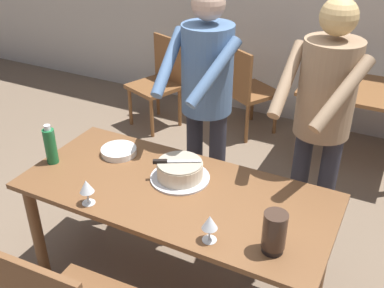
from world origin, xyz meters
The scene contains 14 objects.
ground_plane centered at (0.00, 0.00, 0.00)m, with size 14.00×14.00×0.00m, color #7A6651.
main_dining_table centered at (0.00, 0.00, 0.64)m, with size 1.74×0.78×0.75m.
cake_on_platter centered at (-0.03, 0.10, 0.80)m, with size 0.34×0.34×0.11m.
cake_knife centered at (-0.09, 0.07, 0.87)m, with size 0.25×0.15×0.02m.
plate_stack centered at (-0.49, 0.17, 0.77)m, with size 0.22×0.22×0.04m.
wine_glass_near centered at (0.34, -0.29, 0.85)m, with size 0.08×0.08×0.14m.
wine_glass_far centered at (-0.34, -0.32, 0.85)m, with size 0.08×0.08×0.14m.
water_bottle centered at (-0.79, -0.09, 0.86)m, with size 0.07×0.07×0.25m.
hurricane_lamp centered at (0.63, -0.22, 0.86)m, with size 0.11×0.11×0.21m.
person_cutting_cake centered at (-0.10, 0.60, 1.08)m, with size 0.46×0.57×1.72m.
person_standing_beside centered at (0.62, 0.63, 1.08)m, with size 0.47×0.58×1.72m.
background_table centered at (0.70, 1.98, 0.58)m, with size 1.00×0.70×0.74m.
background_chair_0 centered at (-1.24, 1.92, 0.49)m, with size 0.57×0.57×0.90m.
background_chair_1 centered at (-0.39, 2.10, 0.49)m, with size 0.60×0.60×0.90m.
Camera 1 is at (1.01, -1.77, 2.20)m, focal length 42.35 mm.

